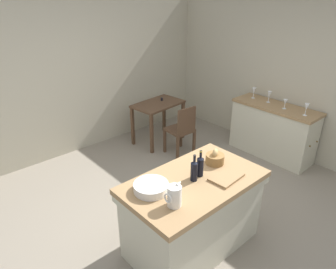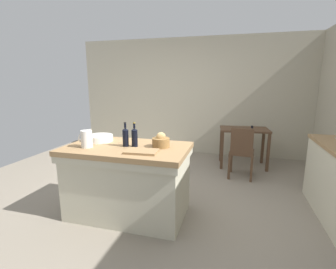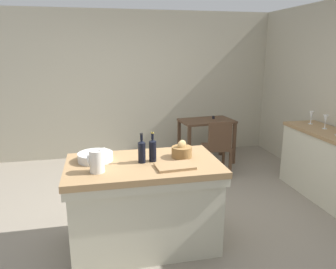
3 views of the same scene
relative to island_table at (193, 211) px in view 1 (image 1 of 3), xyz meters
name	(u,v)px [view 1 (image 1 of 3)]	position (x,y,z in m)	size (l,w,h in m)	color
ground_plane	(183,216)	(0.26, 0.41, -0.47)	(6.76, 6.76, 0.00)	gray
wall_back	(75,76)	(0.26, 3.01, 0.83)	(5.32, 0.12, 2.60)	#B2AA93
wall_right	(301,80)	(2.86, 0.41, 0.83)	(0.12, 5.20, 2.60)	#B2AA93
island_table	(193,211)	(0.00, 0.00, 0.00)	(1.47, 0.87, 0.88)	#99754C
side_cabinet	(273,131)	(2.52, 0.58, -0.02)	(0.52, 1.42, 0.90)	#99754C
writing_desk	(158,110)	(1.42, 2.26, 0.16)	(0.95, 0.65, 0.81)	#513826
wooden_chair	(182,129)	(1.37, 1.59, 0.01)	(0.43, 0.43, 0.89)	#513826
pitcher	(174,196)	(-0.43, -0.17, 0.51)	(0.17, 0.13, 0.24)	silver
wash_bowl	(151,187)	(-0.45, 0.15, 0.44)	(0.34, 0.34, 0.08)	silver
bread_basket	(215,158)	(0.40, 0.08, 0.47)	(0.21, 0.21, 0.18)	olive
cutting_board	(226,177)	(0.27, -0.20, 0.42)	(0.35, 0.23, 0.02)	#99754C
wine_bottle_dark	(200,166)	(0.10, 0.02, 0.52)	(0.07, 0.07, 0.29)	black
wine_bottle_amber	(194,170)	(-0.01, 0.00, 0.52)	(0.07, 0.07, 0.29)	black
wine_glass_far_left	(306,107)	(2.46, 0.07, 0.55)	(0.07, 0.07, 0.19)	white
wine_glass_left	(285,102)	(2.49, 0.42, 0.53)	(0.07, 0.07, 0.15)	white
wine_glass_middle	(269,95)	(2.56, 0.76, 0.55)	(0.07, 0.07, 0.19)	white
wine_glass_right	(254,91)	(2.56, 1.05, 0.55)	(0.07, 0.07, 0.19)	white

